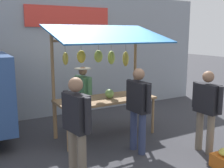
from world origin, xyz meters
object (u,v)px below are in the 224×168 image
at_px(shopper_with_ponytail, 77,122).
at_px(vendor_with_sunhat, 83,93).
at_px(shopper_in_striped_shirt, 138,104).
at_px(market_stall, 106,68).
at_px(shopper_in_grey_tee, 206,106).

bearing_deg(shopper_with_ponytail, vendor_with_sunhat, -35.56).
relative_size(vendor_with_sunhat, shopper_in_striped_shirt, 0.91).
distance_m(vendor_with_sunhat, shopper_with_ponytail, 2.49).
bearing_deg(shopper_in_striped_shirt, market_stall, 3.21).
height_order(vendor_with_sunhat, shopper_with_ponytail, shopper_with_ponytail).
bearing_deg(vendor_with_sunhat, shopper_in_grey_tee, 22.98).
bearing_deg(shopper_in_grey_tee, shopper_with_ponytail, 82.67).
bearing_deg(shopper_with_ponytail, shopper_in_grey_tee, -104.71).
xyz_separation_m(vendor_with_sunhat, shopper_with_ponytail, (1.09, 2.24, 0.08)).
xyz_separation_m(market_stall, shopper_in_grey_tee, (-1.26, 1.76, -0.62)).
distance_m(shopper_with_ponytail, shopper_in_grey_tee, 2.60).
distance_m(shopper_in_grey_tee, shopper_in_striped_shirt, 1.31).
height_order(market_stall, vendor_with_sunhat, market_stall).
height_order(vendor_with_sunhat, shopper_in_grey_tee, shopper_in_grey_tee).
xyz_separation_m(market_stall, shopper_with_ponytail, (1.33, 1.53, -0.58)).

